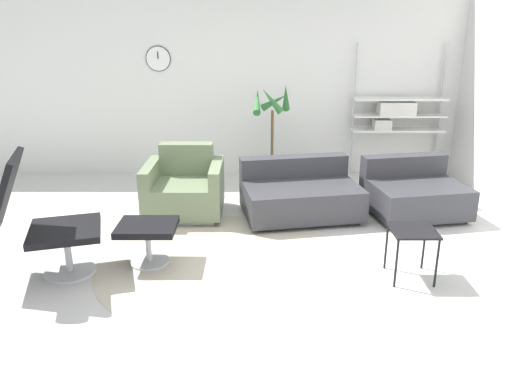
# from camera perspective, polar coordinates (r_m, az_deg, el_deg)

# --- Properties ---
(ground_plane) EXTENTS (12.00, 12.00, 0.00)m
(ground_plane) POSITION_cam_1_polar(r_m,az_deg,el_deg) (4.85, -0.40, -6.76)
(ground_plane) COLOR silver
(wall_back) EXTENTS (12.00, 0.09, 2.80)m
(wall_back) POSITION_cam_1_polar(r_m,az_deg,el_deg) (7.11, -0.31, 13.20)
(wall_back) COLOR silver
(wall_back) RESTS_ON ground_plane
(round_rug) EXTENTS (2.33, 2.33, 0.01)m
(round_rug) POSITION_cam_1_polar(r_m,az_deg,el_deg) (4.64, -3.74, -8.02)
(round_rug) COLOR #BCB29E
(round_rug) RESTS_ON ground_plane
(lounge_chair) EXTENTS (1.07, 0.81, 1.19)m
(lounge_chair) POSITION_cam_1_polar(r_m,az_deg,el_deg) (4.53, -25.39, -0.85)
(lounge_chair) COLOR #BCBCC1
(lounge_chair) RESTS_ON ground_plane
(ottoman) EXTENTS (0.52, 0.45, 0.38)m
(ottoman) POSITION_cam_1_polar(r_m,az_deg,el_deg) (4.61, -12.34, -4.62)
(ottoman) COLOR #BCBCC1
(ottoman) RESTS_ON ground_plane
(armchair_red) EXTENTS (0.86, 0.80, 0.77)m
(armchair_red) POSITION_cam_1_polar(r_m,az_deg,el_deg) (5.74, -8.19, 0.25)
(armchair_red) COLOR silver
(armchair_red) RESTS_ON ground_plane
(couch_low) EXTENTS (1.40, 1.08, 0.62)m
(couch_low) POSITION_cam_1_polar(r_m,az_deg,el_deg) (5.66, 4.99, -0.42)
(couch_low) COLOR black
(couch_low) RESTS_ON ground_plane
(couch_second) EXTENTS (1.15, 1.04, 0.62)m
(couch_second) POSITION_cam_1_polar(r_m,az_deg,el_deg) (5.96, 17.50, -0.23)
(couch_second) COLOR black
(couch_second) RESTS_ON ground_plane
(side_table) EXTENTS (0.37, 0.37, 0.45)m
(side_table) POSITION_cam_1_polar(r_m,az_deg,el_deg) (4.41, 17.43, -4.79)
(side_table) COLOR black
(side_table) RESTS_ON ground_plane
(potted_plant) EXTENTS (0.49, 0.47, 1.40)m
(potted_plant) POSITION_cam_1_polar(r_m,az_deg,el_deg) (6.65, 1.80, 5.20)
(potted_plant) COLOR #333338
(potted_plant) RESTS_ON ground_plane
(shelf_unit) EXTENTS (1.27, 0.28, 1.84)m
(shelf_unit) POSITION_cam_1_polar(r_m,az_deg,el_deg) (7.22, 15.61, 8.64)
(shelf_unit) COLOR #BCBCC1
(shelf_unit) RESTS_ON ground_plane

